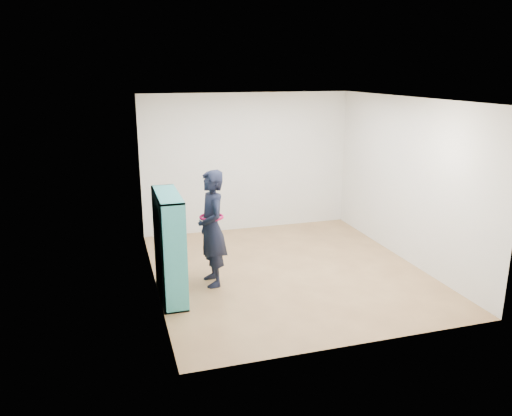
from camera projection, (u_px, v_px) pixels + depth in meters
name	position (u px, v px, depth m)	size (l,w,h in m)	color
floor	(287.00, 271.00, 7.71)	(4.50, 4.50, 0.00)	brown
ceiling	(291.00, 99.00, 7.01)	(4.50, 4.50, 0.00)	white
wall_left	(152.00, 199.00, 6.81)	(0.02, 4.50, 2.60)	silver
wall_right	(407.00, 180.00, 7.92)	(0.02, 4.50, 2.60)	silver
wall_back	(248.00, 163.00, 9.44)	(4.00, 0.02, 2.60)	silver
wall_front	(363.00, 236.00, 5.29)	(4.00, 0.02, 2.60)	silver
bookshelf	(168.00, 248.00, 6.65)	(0.32, 1.08, 1.45)	teal
person	(212.00, 228.00, 7.03)	(0.44, 0.63, 1.67)	black
smartphone	(200.00, 221.00, 7.02)	(0.03, 0.09, 0.13)	silver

